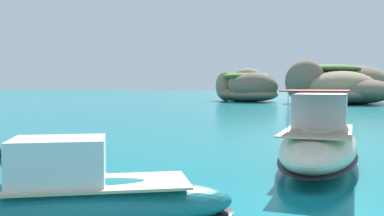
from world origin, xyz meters
The scene contains 5 objects.
islet_large centered at (17.76, 70.27, 2.74)m, with size 20.25×25.49×7.14m.
islet_small centered at (1.58, 73.98, 2.41)m, with size 14.66×14.56×6.04m.
motorboat_teal centered at (5.22, 1.64, 0.70)m, with size 7.38×4.69×2.10m.
motorboat_cream centered at (10.85, 10.99, 0.96)m, with size 4.10×9.96×3.03m.
dinghy_tender centered at (2.91, 6.90, 0.22)m, with size 2.59×2.64×0.58m.
Camera 1 is at (9.81, -6.99, 3.27)m, focal length 41.40 mm.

